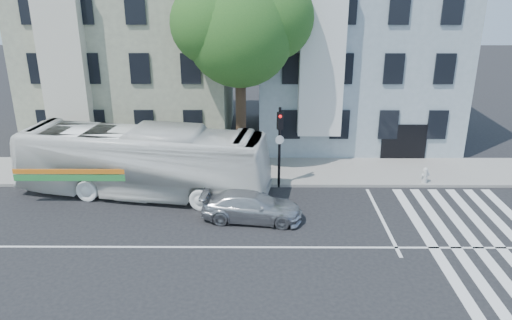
{
  "coord_description": "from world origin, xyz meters",
  "views": [
    {
      "loc": [
        0.94,
        -17.53,
        10.35
      ],
      "look_at": [
        0.84,
        3.61,
        2.4
      ],
      "focal_mm": 35.0,
      "sensor_mm": 36.0,
      "label": 1
    }
  ],
  "objects_px": {
    "traffic_signal": "(280,137)",
    "fire_hydrant": "(425,175)",
    "bus": "(143,161)",
    "sedan": "(252,206)"
  },
  "relations": [
    {
      "from": "traffic_signal",
      "to": "fire_hydrant",
      "type": "relative_size",
      "value": 5.0
    },
    {
      "from": "sedan",
      "to": "bus",
      "type": "bearing_deg",
      "value": 69.82
    },
    {
      "from": "bus",
      "to": "traffic_signal",
      "type": "height_order",
      "value": "traffic_signal"
    },
    {
      "from": "traffic_signal",
      "to": "fire_hydrant",
      "type": "bearing_deg",
      "value": -13.45
    },
    {
      "from": "traffic_signal",
      "to": "bus",
      "type": "bearing_deg",
      "value": 170.15
    },
    {
      "from": "bus",
      "to": "fire_hydrant",
      "type": "xyz_separation_m",
      "value": [
        14.26,
        1.1,
        -1.14
      ]
    },
    {
      "from": "bus",
      "to": "fire_hydrant",
      "type": "height_order",
      "value": "bus"
    },
    {
      "from": "fire_hydrant",
      "to": "bus",
      "type": "bearing_deg",
      "value": -175.59
    },
    {
      "from": "sedan",
      "to": "fire_hydrant",
      "type": "height_order",
      "value": "sedan"
    },
    {
      "from": "bus",
      "to": "traffic_signal",
      "type": "xyz_separation_m",
      "value": [
        6.71,
        0.74,
        1.0
      ]
    }
  ]
}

